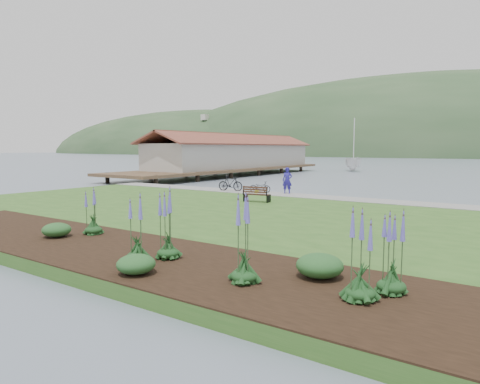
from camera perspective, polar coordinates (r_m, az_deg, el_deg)
The scene contains 20 objects.
ground at distance 22.47m, azimuth 0.00°, elevation -3.13°, with size 600.00×600.00×0.00m, color slate.
lawn at distance 20.85m, azimuth -3.13°, elevation -3.29°, with size 34.00×20.00×0.40m, color #2F581F.
shoreline_path at distance 28.31m, azimuth 7.97°, elevation -0.47°, with size 34.00×2.20×0.03m, color gray.
garden_bed at distance 13.18m, azimuth -13.77°, elevation -7.90°, with size 24.00×4.40×0.04m, color black.
pier_pavilion at distance 56.22m, azimuth -0.80°, elevation 4.99°, with size 8.00×36.00×5.40m.
park_bench at distance 24.80m, azimuth 2.17°, elevation -0.25°, with size 1.60×0.82×0.95m.
person at distance 29.33m, azimuth 6.33°, elevation 1.83°, with size 0.77×0.53×2.13m, color navy.
bicycle_a at distance 30.13m, azimuth 2.69°, elevation 0.70°, with size 1.53×0.53×0.80m, color black.
bicycle_b at distance 31.05m, azimuth -1.28°, elevation 1.16°, with size 1.87×0.54×1.13m, color black.
sailboat at distance 67.33m, azimuth 14.84°, elevation 2.69°, with size 9.67×9.84×25.48m, color silver.
pannier at distance 29.44m, azimuth 2.26°, elevation 0.07°, with size 0.17×0.26×0.28m, color yellow.
echium_0 at distance 11.85m, azimuth -13.55°, elevation -5.60°, with size 0.62×0.62×2.02m.
echium_1 at distance 12.10m, azimuth -9.64°, elevation -4.56°, with size 0.62×0.62×2.22m.
echium_2 at distance 9.83m, azimuth 0.58°, elevation -7.27°, with size 0.62×0.62×2.22m.
echium_3 at distance 9.66m, azimuth 19.68°, elevation -7.64°, with size 0.62×0.62×2.17m.
echium_4 at distance 16.18m, azimuth -19.02°, elevation -2.82°, with size 0.62×0.62×1.94m.
echium_5 at distance 9.05m, azimuth 15.81°, elevation -8.92°, with size 0.62×0.62×2.13m.
shrub_0 at distance 16.25m, azimuth -23.26°, elevation -4.66°, with size 0.98×0.98×0.49m, color #1E4C21.
shrub_1 at distance 10.96m, azimuth -13.69°, elevation -9.33°, with size 0.96×0.96×0.48m, color #1E4C21.
shrub_2 at distance 10.54m, azimuth 10.58°, elevation -9.62°, with size 1.14×1.14×0.57m, color #1E4C21.
Camera 1 is at (12.63, -18.25, 3.52)m, focal length 32.00 mm.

